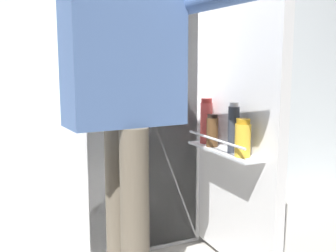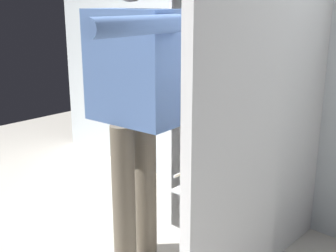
{
  "view_description": "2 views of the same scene",
  "coord_description": "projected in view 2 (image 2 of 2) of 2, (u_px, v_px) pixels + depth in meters",
  "views": [
    {
      "loc": [
        -0.75,
        -1.67,
        1.03
      ],
      "look_at": [
        -0.04,
        -0.12,
        0.77
      ],
      "focal_mm": 41.72,
      "sensor_mm": 36.0,
      "label": 1
    },
    {
      "loc": [
        1.34,
        -1.56,
        1.37
      ],
      "look_at": [
        -0.03,
        -0.09,
        0.79
      ],
      "focal_mm": 46.35,
      "sensor_mm": 36.0,
      "label": 2
    }
  ],
  "objects": [
    {
      "name": "refrigerator",
      "position": [
        245.0,
        97.0,
        2.44
      ],
      "size": [
        0.73,
        1.25,
        1.72
      ],
      "color": "white",
      "rests_on": "ground_plane"
    },
    {
      "name": "person",
      "position": [
        134.0,
        90.0,
        2.16
      ],
      "size": [
        0.59,
        0.76,
        1.57
      ],
      "color": "#665B4C",
      "rests_on": "ground_plane"
    },
    {
      "name": "kitchen_wall",
      "position": [
        280.0,
        29.0,
        2.64
      ],
      "size": [
        4.4,
        0.1,
        2.42
      ],
      "primitive_type": "cube",
      "color": "silver",
      "rests_on": "ground_plane"
    }
  ]
}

